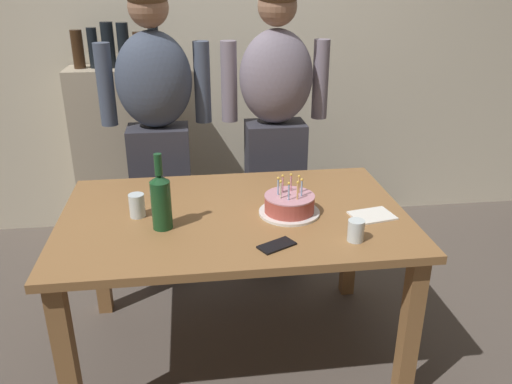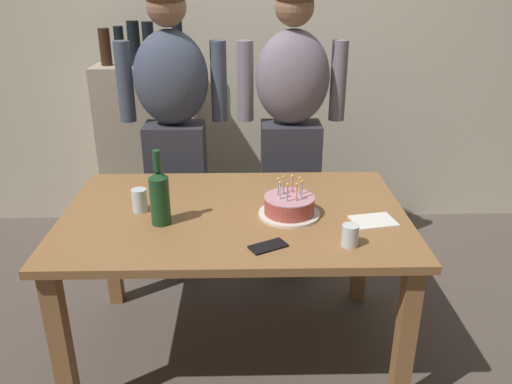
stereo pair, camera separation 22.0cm
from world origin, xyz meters
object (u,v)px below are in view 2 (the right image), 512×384
Objects in this scene: birthday_cake at (289,206)px; person_woman_cardigan at (291,131)px; wine_bottle at (160,196)px; cell_phone at (268,246)px; napkin_stack at (373,221)px; water_glass_near at (140,200)px; water_glass_far at (350,235)px; person_man_bearded at (174,132)px.

person_woman_cardigan is at bearing 84.76° from birthday_cake.
wine_bottle reaches higher than cell_phone.
napkin_stack is 0.96m from person_woman_cardigan.
birthday_cake is at bearing -5.09° from water_glass_near.
person_woman_cardigan is at bearing 46.77° from water_glass_near.
birthday_cake is 1.84× the size of cell_phone.
water_glass_near is (-0.65, 0.06, 0.01)m from birthday_cake.
napkin_stack is (0.35, -0.07, -0.04)m from birthday_cake.
person_man_bearded reaches higher than water_glass_far.
person_man_bearded is (-0.80, 1.11, 0.09)m from water_glass_far.
person_woman_cardigan reaches higher than water_glass_near.
wine_bottle is (-0.54, -0.07, 0.08)m from birthday_cake.
person_woman_cardigan reaches higher than cell_phone.
person_woman_cardigan reaches higher than napkin_stack.
person_woman_cardigan reaches higher than wine_bottle.
water_glass_near is 1.19× the size of water_glass_far.
person_woman_cardigan is at bearing 55.51° from wine_bottle.
birthday_cake is 0.65m from water_glass_near.
water_glass_near is 0.18m from wine_bottle.
napkin_stack is 1.31m from person_man_bearded.
water_glass_far is at bearing -21.14° from water_glass_near.
person_man_bearded is (-0.94, 0.91, 0.13)m from napkin_stack.
water_glass_near is 0.57× the size of napkin_stack.
person_woman_cardigan is at bearing 96.87° from water_glass_far.
person_man_bearded is (-0.49, 1.12, 0.13)m from cell_phone.
cell_phone is (0.55, -0.34, -0.05)m from water_glass_near.
birthday_cake is 0.84m from person_woman_cardigan.
person_woman_cardigan is (0.73, 0.78, 0.08)m from water_glass_near.
water_glass_near reaches higher than water_glass_far.
birthday_cake is at bearing 6.89° from wine_bottle.
water_glass_far is 1.12m from person_woman_cardigan.
birthday_cake reaches higher than water_glass_far.
birthday_cake is 1.03m from person_man_bearded.
water_glass_far is 0.05× the size of person_woman_cardigan.
wine_bottle is at bearing -48.01° from water_glass_near.
wine_bottle is at bearing 125.34° from cell_phone.
birthday_cake is at bearing 167.94° from napkin_stack.
birthday_cake is at bearing 84.76° from person_woman_cardigan.
cell_phone is at bearing -178.63° from water_glass_far.
wine_bottle is at bearing 164.38° from water_glass_far.
person_woman_cardigan is (-0.27, 0.91, 0.13)m from napkin_stack.
water_glass_far is 0.60× the size of cell_phone.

